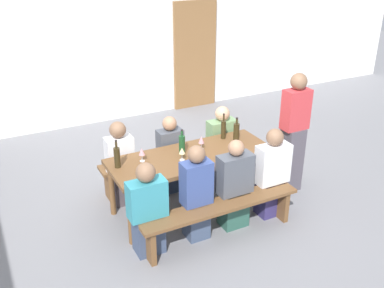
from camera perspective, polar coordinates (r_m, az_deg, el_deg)
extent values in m
plane|color=slate|center=(5.69, 0.00, -8.25)|extent=(24.00, 24.00, 0.00)
cube|color=white|center=(8.20, -11.67, 13.74)|extent=(14.00, 0.20, 3.20)
cube|color=olive|center=(8.84, 0.39, 11.37)|extent=(0.90, 0.06, 2.10)
cube|color=brown|center=(5.33, 0.00, -1.71)|extent=(2.02, 0.79, 0.05)
cylinder|color=brown|center=(4.95, -7.96, -9.34)|extent=(0.07, 0.07, 0.70)
cylinder|color=brown|center=(5.71, 9.92, -4.46)|extent=(0.07, 0.07, 0.70)
cylinder|color=brown|center=(5.49, -10.35, -5.80)|extent=(0.07, 0.07, 0.70)
cylinder|color=brown|center=(6.19, 6.27, -1.81)|extent=(0.07, 0.07, 0.70)
cube|color=brown|center=(4.95, 3.71, -7.95)|extent=(1.92, 0.30, 0.04)
cube|color=brown|center=(4.77, -5.53, -12.77)|extent=(0.06, 0.24, 0.41)
cube|color=brown|center=(5.51, 11.45, -7.55)|extent=(0.06, 0.24, 0.41)
cube|color=brown|center=(6.02, -3.02, -1.60)|extent=(1.92, 0.30, 0.04)
cube|color=brown|center=(5.88, -10.67, -5.25)|extent=(0.06, 0.24, 0.41)
cube|color=brown|center=(6.49, 3.96, -1.82)|extent=(0.06, 0.24, 0.41)
cylinder|color=#194723|center=(5.32, -1.31, -0.10)|extent=(0.08, 0.08, 0.23)
cylinder|color=#194723|center=(5.26, -1.32, 1.40)|extent=(0.03, 0.03, 0.07)
cylinder|color=black|center=(5.24, -1.33, 1.81)|extent=(0.03, 0.03, 0.01)
cylinder|color=#332814|center=(5.75, 4.08, 1.87)|extent=(0.06, 0.06, 0.25)
cylinder|color=#332814|center=(5.68, 4.13, 3.42)|extent=(0.02, 0.02, 0.09)
cylinder|color=black|center=(5.66, 4.15, 3.89)|extent=(0.02, 0.02, 0.01)
cylinder|color=#332814|center=(5.69, 5.76, 1.52)|extent=(0.08, 0.08, 0.24)
cylinder|color=#332814|center=(5.63, 5.82, 2.96)|extent=(0.03, 0.03, 0.07)
cylinder|color=black|center=(5.62, 5.84, 3.36)|extent=(0.03, 0.03, 0.01)
cylinder|color=#332814|center=(5.07, -9.66, -1.76)|extent=(0.07, 0.07, 0.24)
cylinder|color=#332814|center=(5.00, -9.80, -0.09)|extent=(0.03, 0.03, 0.09)
cylinder|color=black|center=(4.98, -9.84, 0.42)|extent=(0.03, 0.03, 0.01)
cylinder|color=silver|center=(5.48, 1.20, -0.65)|extent=(0.06, 0.06, 0.01)
cylinder|color=silver|center=(5.46, 1.21, -0.25)|extent=(0.01, 0.01, 0.08)
cone|color=#D18C93|center=(5.42, 1.21, 0.58)|extent=(0.07, 0.07, 0.09)
cylinder|color=silver|center=(5.21, -1.29, -2.07)|extent=(0.06, 0.06, 0.01)
cylinder|color=silver|center=(5.19, -1.30, -1.64)|extent=(0.01, 0.01, 0.08)
cone|color=beige|center=(5.15, -1.30, -0.87)|extent=(0.08, 0.08, 0.07)
cylinder|color=silver|center=(5.21, -6.45, -2.20)|extent=(0.06, 0.06, 0.01)
cylinder|color=silver|center=(5.19, -6.48, -1.79)|extent=(0.01, 0.01, 0.08)
cone|color=#D18C93|center=(5.16, -6.52, -0.98)|extent=(0.07, 0.07, 0.09)
cylinder|color=silver|center=(5.18, -0.19, -2.22)|extent=(0.06, 0.06, 0.01)
cylinder|color=silver|center=(5.16, -0.19, -1.80)|extent=(0.01, 0.01, 0.08)
cone|color=#D18C93|center=(5.12, -0.19, -0.93)|extent=(0.08, 0.08, 0.10)
cube|color=#3A4865|center=(4.89, -5.63, -11.46)|extent=(0.31, 0.24, 0.45)
cube|color=teal|center=(4.64, -5.86, -7.11)|extent=(0.41, 0.20, 0.42)
sphere|color=#846047|center=(4.49, -6.03, -3.69)|extent=(0.21, 0.21, 0.21)
cube|color=#3D4D69|center=(5.08, 0.55, -9.73)|extent=(0.25, 0.24, 0.45)
cube|color=#384C8C|center=(4.83, 0.57, -5.06)|extent=(0.33, 0.20, 0.50)
sphere|color=#846047|center=(4.66, 0.59, -1.34)|extent=(0.19, 0.19, 0.19)
cube|color=#2B574A|center=(5.30, 5.37, -8.28)|extent=(0.31, 0.24, 0.45)
cube|color=#4C515B|center=(5.06, 5.58, -3.88)|extent=(0.41, 0.20, 0.48)
sphere|color=#A87A5B|center=(4.91, 5.74, -0.50)|extent=(0.18, 0.18, 0.18)
cube|color=navy|center=(5.56, 10.04, -6.82)|extent=(0.31, 0.24, 0.45)
cube|color=silver|center=(5.33, 10.41, -2.54)|extent=(0.41, 0.20, 0.49)
sphere|color=#846047|center=(5.19, 10.70, 0.86)|extent=(0.21, 0.21, 0.21)
cube|color=#4F4449|center=(5.77, -9.04, -5.49)|extent=(0.25, 0.24, 0.45)
cube|color=silver|center=(5.56, -9.36, -1.38)|extent=(0.34, 0.20, 0.47)
sphere|color=#846047|center=(5.42, -9.60, 1.83)|extent=(0.21, 0.21, 0.21)
cube|color=#303E5B|center=(5.98, -2.77, -4.01)|extent=(0.25, 0.24, 0.45)
cube|color=#4C515B|center=(5.78, -2.86, -0.18)|extent=(0.33, 0.20, 0.43)
sphere|color=#A87A5B|center=(5.66, -2.93, 2.67)|extent=(0.19, 0.19, 0.19)
cube|color=#514F48|center=(6.31, 3.76, -2.42)|extent=(0.30, 0.24, 0.45)
cube|color=#729966|center=(6.12, 3.87, 1.21)|extent=(0.40, 0.20, 0.42)
sphere|color=tan|center=(6.00, 3.96, 3.95)|extent=(0.20, 0.20, 0.20)
cube|color=#4D4851|center=(6.05, 12.65, -1.91)|extent=(0.25, 0.24, 0.89)
cube|color=#C6383D|center=(5.78, 13.30, 4.38)|extent=(0.34, 0.20, 0.53)
sphere|color=#846047|center=(5.66, 13.67, 7.88)|extent=(0.21, 0.21, 0.21)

